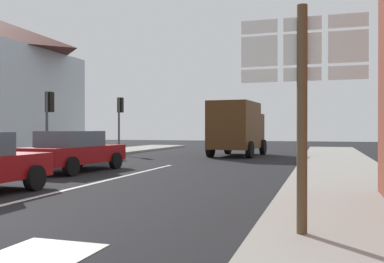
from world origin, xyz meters
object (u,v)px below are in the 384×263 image
(delivery_truck, at_px, (237,127))
(route_sign_post, at_px, (302,95))
(traffic_light_far_left, at_px, (120,112))
(sedan_far, at_px, (74,151))
(traffic_light_near_left, at_px, (49,110))

(delivery_truck, height_order, route_sign_post, route_sign_post)
(delivery_truck, bearing_deg, traffic_light_far_left, -174.47)
(traffic_light_far_left, bearing_deg, sedan_far, -72.50)
(sedan_far, bearing_deg, route_sign_post, -42.02)
(sedan_far, xyz_separation_m, route_sign_post, (8.35, -7.52, 1.24))
(route_sign_post, bearing_deg, delivery_truck, 103.78)
(delivery_truck, distance_m, route_sign_post, 18.50)
(route_sign_post, height_order, traffic_light_far_left, traffic_light_far_left)
(sedan_far, relative_size, delivery_truck, 0.84)
(traffic_light_near_left, bearing_deg, delivery_truck, 47.38)
(route_sign_post, bearing_deg, sedan_far, 137.98)
(sedan_far, xyz_separation_m, delivery_truck, (3.95, 10.44, 0.89))
(traffic_light_far_left, distance_m, traffic_light_near_left, 6.96)
(delivery_truck, relative_size, traffic_light_far_left, 1.49)
(traffic_light_far_left, height_order, traffic_light_near_left, traffic_light_far_left)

